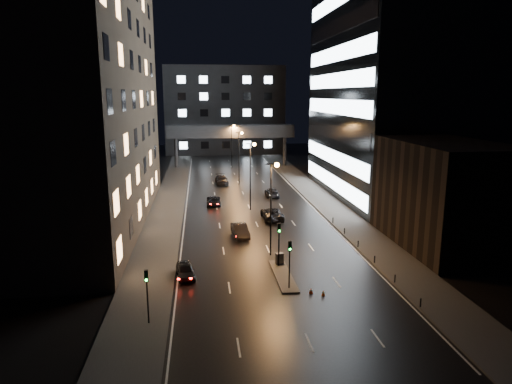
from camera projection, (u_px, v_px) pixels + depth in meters
ground at (243, 193)px, 80.60m from camera, size 160.00×160.00×0.00m
sidewalk_left at (170, 201)px, 74.25m from camera, size 5.00×110.00×0.15m
sidewalk_right at (319, 197)px, 77.21m from camera, size 5.00×110.00×0.15m
building_left at (78, 71)px, 58.19m from camera, size 15.00×48.00×40.00m
building_right_low at (444, 194)px, 51.63m from camera, size 10.00×18.00×12.00m
building_right_glass at (396, 61)px, 74.95m from camera, size 20.00×36.00×45.00m
building_far at (224, 110)px, 134.25m from camera, size 34.00×14.00×25.00m
skybridge at (231, 132)px, 107.96m from camera, size 30.00×3.00×10.00m
median_island at (283, 276)px, 43.74m from camera, size 1.60×8.00×0.15m
traffic_signal_near at (279, 238)px, 45.53m from camera, size 0.28×0.34×4.40m
traffic_signal_far at (290, 257)px, 40.19m from camera, size 0.28×0.34×4.40m
traffic_signal_corner at (147, 289)px, 33.97m from camera, size 0.28×0.34×4.40m
bollard_row at (366, 252)px, 49.21m from camera, size 0.12×25.12×0.90m
streetlight_near at (272, 197)px, 48.20m from camera, size 1.45×0.50×10.15m
streetlight_mid_a at (251, 167)px, 67.61m from camera, size 1.45×0.50×10.15m
streetlight_mid_b at (240, 151)px, 87.01m from camera, size 1.45×0.50×10.15m
streetlight_far at (232, 141)px, 106.42m from camera, size 1.45×0.50×10.15m
car_away_a at (185, 270)px, 43.43m from camera, size 2.15×4.21×1.37m
car_away_b at (240, 230)px, 55.81m from camera, size 2.12×4.94×1.58m
car_away_c at (214, 201)px, 71.52m from camera, size 2.21×4.73×1.31m
car_away_d at (222, 180)px, 88.46m from camera, size 2.52×5.73×1.64m
car_toward_a at (272, 214)px, 63.59m from camera, size 2.72×5.78×1.60m
car_toward_b at (272, 192)px, 77.71m from camera, size 2.11×5.03×1.45m
utility_cabinet at (279, 259)px, 46.46m from camera, size 0.86×0.63×1.14m
cone_a at (311, 291)px, 40.00m from camera, size 0.46×0.46×0.49m
cone_b at (323, 293)px, 39.54m from camera, size 0.36×0.36×0.50m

